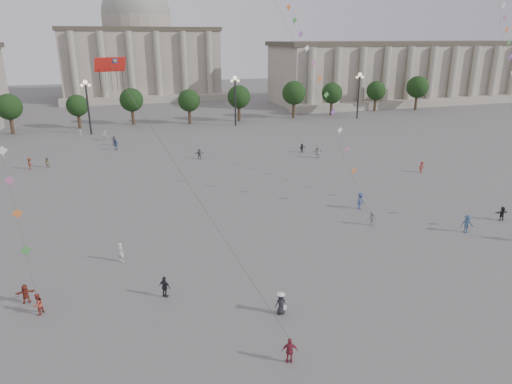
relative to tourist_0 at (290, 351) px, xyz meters
name	(u,v)px	position (x,y,z in m)	size (l,w,h in m)	color
ground	(295,311)	(2.38, 4.92, -0.84)	(360.00, 360.00, 0.00)	#585653
hall_east	(407,72)	(77.38, 98.81, 7.59)	(84.00, 26.22, 17.20)	gray
hall_central	(139,51)	(2.38, 134.14, 13.39)	(48.30, 34.30, 35.50)	gray
tree_row	(161,99)	(2.38, 82.92, 4.55)	(137.12, 5.12, 8.00)	#36271B
lamp_post_mid_west	(87,97)	(-12.62, 74.92, 6.51)	(2.00, 0.90, 10.65)	#262628
lamp_post_mid_east	(235,92)	(17.38, 74.92, 6.51)	(2.00, 0.90, 10.65)	#262628
lamp_post_far_east	(359,87)	(47.38, 74.92, 6.51)	(2.00, 0.90, 10.65)	#262628
person_crowd_0	(116,145)	(-8.31, 59.53, 0.10)	(1.10, 0.46, 1.88)	navy
person_crowd_3	(502,213)	(29.88, 13.88, -0.06)	(1.44, 0.46, 1.55)	black
person_crowd_4	(105,135)	(-10.00, 68.40, 0.06)	(1.66, 0.53, 1.79)	silver
person_crowd_6	(372,218)	(15.97, 16.88, -0.06)	(1.01, 0.58, 1.57)	slate
person_crowd_7	(317,152)	(22.50, 44.01, 0.11)	(1.77, 0.56, 1.90)	beige
person_crowd_8	(422,167)	(33.18, 31.75, -0.04)	(1.04, 0.60, 1.60)	maroon
person_crowd_9	(302,148)	(21.62, 48.20, -0.10)	(1.37, 0.44, 1.48)	black
person_crowd_10	(81,133)	(-14.43, 72.24, -0.04)	(0.58, 0.38, 1.60)	silver
person_crowd_12	(199,154)	(4.24, 49.10, 0.00)	(1.56, 0.50, 1.68)	#59595D
person_crowd_13	(121,252)	(-9.10, 16.63, 0.03)	(0.64, 0.42, 1.75)	silver
person_crowd_14	(467,224)	(23.96, 12.39, 0.10)	(1.22, 0.70, 1.88)	#324E70
person_crowd_16	(114,140)	(-8.45, 63.30, 0.07)	(1.07, 0.44, 1.82)	slate
person_crowd_17	(30,163)	(-20.70, 51.00, 0.04)	(1.13, 0.65, 1.75)	maroon
person_crowd_19	(47,162)	(-18.38, 51.27, -0.08)	(0.74, 0.57, 1.52)	#7D7A56
tourist_0	(290,351)	(0.00, 0.00, 0.00)	(0.98, 0.41, 1.68)	maroon
tourist_1	(165,287)	(-6.19, 9.66, 0.01)	(1.00, 0.41, 1.70)	#232228
tourist_2	(25,294)	(-16.04, 12.02, -0.10)	(1.38, 0.44, 1.49)	maroon
kite_flyer_0	(38,304)	(-14.98, 10.12, -0.03)	(0.79, 0.61, 1.62)	#A0382B
kite_flyer_1	(360,201)	(17.26, 21.50, 0.13)	(1.25, 0.72, 1.93)	#354677
hat_person	(281,303)	(1.31, 4.92, 0.02)	(0.80, 0.60, 1.69)	black
dragon_kite	(113,77)	(-8.34, 14.16, 15.02)	(5.37, 7.71, 22.49)	red
kite_train_east	(502,6)	(42.06, 30.90, 21.62)	(27.24, 40.64, 62.92)	#3F3F3F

